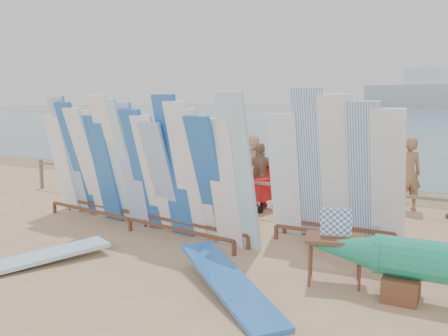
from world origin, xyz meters
The scene contains 23 objects.
ground centered at (0.00, 0.00, 0.00)m, with size 160.00×160.00×0.00m, color tan.
wet_sand_strip centered at (0.00, 7.20, 0.00)m, with size 40.00×2.60×0.01m, color olive.
distant_ship centered at (-12.00, 180.00, 5.31)m, with size 45.00×8.00×14.00m.
fence centered at (0.00, 3.00, 0.63)m, with size 12.08×0.08×0.90m.
main_surfboard_rack centered at (-0.38, 0.75, 1.29)m, with size 5.81×1.45×2.89m.
side_surfboard_rack centered at (3.58, 1.71, 1.34)m, with size 2.56×0.87×2.97m.
vendor_table centered at (4.14, -0.22, 0.38)m, with size 0.99×0.81×1.15m.
flat_board_b centered at (-0.50, -1.97, 0.00)m, with size 0.56×2.70×0.07m, color #8BC5DF.
flat_board_d centered at (2.95, -1.36, 0.00)m, with size 0.56×2.70×0.07m, color blue.
beach_chair_left centered at (0.70, 4.15, 0.25)m, with size 0.60×0.62×0.85m.
beach_chair_right centered at (1.97, 4.04, 0.29)m, with size 0.84×0.85×0.98m.
stroller centered at (1.22, 3.62, 0.43)m, with size 0.69×0.88×1.08m.
beachgoer_0 centered at (-6.39, 5.20, 0.90)m, with size 0.88×0.42×1.80m, color tan.
beachgoer_extra_1 centered at (-6.97, 6.29, 0.83)m, with size 0.97×0.42×1.65m, color #8C6042.
beachgoer_5 centered at (-0.45, 6.59, 0.82)m, with size 1.52×0.49×1.64m, color beige.
beachgoer_4 centered at (1.10, 3.79, 0.83)m, with size 0.97×0.42×1.66m, color #8C6042.
beachgoer_6 centered at (2.26, 3.62, 0.84)m, with size 0.82×0.39×1.69m, color tan.
beachgoer_7 centered at (4.39, 5.34, 0.92)m, with size 0.67×0.37×1.84m, color #8C6042.
beachgoer_11 centered at (-6.24, 7.27, 0.93)m, with size 1.73×0.56×1.87m, color beige.
beachgoer_3 centered at (-2.40, 6.08, 0.81)m, with size 1.05×0.43×1.63m, color tan.
beachgoer_1 centered at (-2.84, 5.11, 0.80)m, with size 0.58×0.32×1.60m, color #8C6042.
beachgoer_8 centered at (3.60, 3.89, 0.92)m, with size 0.89×0.43×1.84m, color beige.
beachgoer_2 centered at (-3.73, 4.58, 0.87)m, with size 0.84×0.40×1.73m, color beige.
Camera 1 is at (5.97, -7.00, 2.74)m, focal length 38.00 mm.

